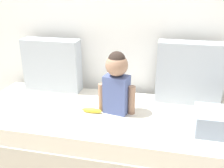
% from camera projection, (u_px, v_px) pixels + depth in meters
% --- Properties ---
extents(ground_plane, '(12.00, 12.00, 0.00)m').
position_uv_depth(ground_plane, '(108.00, 154.00, 2.30)').
color(ground_plane, '#B2ADA3').
extents(back_wall, '(5.49, 0.10, 2.28)m').
position_uv_depth(back_wall, '(122.00, 13.00, 2.40)').
color(back_wall, white).
rests_on(back_wall, ground).
extents(couch, '(2.29, 0.89, 0.42)m').
position_uv_depth(couch, '(108.00, 134.00, 2.22)').
color(couch, beige).
rests_on(couch, ground).
extents(throw_pillow_left, '(0.54, 0.16, 0.50)m').
position_uv_depth(throw_pillow_left, '(52.00, 65.00, 2.49)').
color(throw_pillow_left, '#B2BCC6').
rests_on(throw_pillow_left, couch).
extents(throw_pillow_right, '(0.55, 0.16, 0.53)m').
position_uv_depth(throw_pillow_right, '(189.00, 73.00, 2.23)').
color(throw_pillow_right, '#B2BCC6').
rests_on(throw_pillow_right, couch).
extents(toddler, '(0.30, 0.18, 0.51)m').
position_uv_depth(toddler, '(117.00, 81.00, 2.05)').
color(toddler, '#4C5B93').
rests_on(toddler, couch).
extents(banana, '(0.17, 0.05, 0.04)m').
position_uv_depth(banana, '(92.00, 110.00, 2.13)').
color(banana, yellow).
rests_on(banana, couch).
extents(folded_blanket, '(0.40, 0.28, 0.15)m').
position_uv_depth(folded_blanket, '(224.00, 122.00, 1.84)').
color(folded_blanket, '#8E9EB2').
rests_on(folded_blanket, couch).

